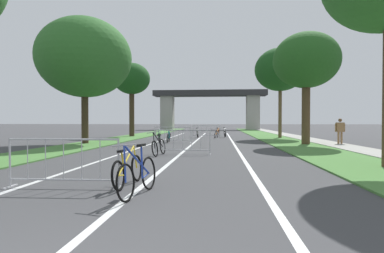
% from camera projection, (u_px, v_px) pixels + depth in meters
% --- Properties ---
extents(grass_verge_left, '(2.88, 60.59, 0.05)m').
position_uv_depth(grass_verge_left, '(131.00, 137.00, 27.08)').
color(grass_verge_left, '#477A38').
rests_on(grass_verge_left, ground).
extents(grass_verge_right, '(2.88, 60.59, 0.05)m').
position_uv_depth(grass_verge_right, '(272.00, 138.00, 25.99)').
color(grass_verge_right, '#477A38').
rests_on(grass_verge_right, ground).
extents(sidewalk_path_right, '(1.70, 60.59, 0.08)m').
position_uv_depth(sidewalk_path_right, '(300.00, 138.00, 25.78)').
color(sidewalk_path_right, '#9E9B93').
rests_on(sidewalk_path_right, ground).
extents(lane_stripe_center, '(0.14, 35.05, 0.01)m').
position_uv_depth(lane_stripe_center, '(193.00, 144.00, 19.30)').
color(lane_stripe_center, silver).
rests_on(lane_stripe_center, ground).
extents(lane_stripe_right_lane, '(0.14, 35.05, 0.01)m').
position_uv_depth(lane_stripe_right_lane, '(234.00, 144.00, 19.07)').
color(lane_stripe_right_lane, silver).
rests_on(lane_stripe_right_lane, ground).
extents(lane_stripe_left_lane, '(0.14, 35.05, 0.01)m').
position_uv_depth(lane_stripe_left_lane, '(153.00, 143.00, 19.53)').
color(lane_stripe_left_lane, silver).
rests_on(lane_stripe_left_lane, ground).
extents(overpass_bridge, '(18.87, 3.31, 6.59)m').
position_uv_depth(overpass_bridge, '(210.00, 103.00, 51.64)').
color(overpass_bridge, '#2D2D30').
rests_on(overpass_bridge, ground).
extents(tree_left_maple_mid, '(5.74, 5.74, 7.78)m').
position_uv_depth(tree_left_maple_mid, '(85.00, 58.00, 18.90)').
color(tree_left_maple_mid, '#3D2D1E').
rests_on(tree_left_maple_mid, ground).
extents(tree_left_oak_near, '(3.34, 3.34, 6.73)m').
position_uv_depth(tree_left_oak_near, '(132.00, 80.00, 27.94)').
color(tree_left_oak_near, '#3D2D1E').
rests_on(tree_left_oak_near, ground).
extents(tree_right_pine_far, '(3.89, 3.89, 6.71)m').
position_uv_depth(tree_right_pine_far, '(306.00, 61.00, 18.24)').
color(tree_right_pine_far, '#4C3823').
rests_on(tree_right_pine_far, ground).
extents(tree_right_oak_mid, '(4.20, 4.20, 7.51)m').
position_uv_depth(tree_right_oak_mid, '(280.00, 70.00, 25.46)').
color(tree_right_oak_mid, brown).
rests_on(tree_right_oak_mid, ground).
extents(crowd_barrier_nearest, '(2.42, 0.51, 1.05)m').
position_uv_depth(crowd_barrier_nearest, '(64.00, 163.00, 6.43)').
color(crowd_barrier_nearest, '#ADADB2').
rests_on(crowd_barrier_nearest, ground).
extents(crowd_barrier_second, '(2.42, 0.50, 1.05)m').
position_uv_depth(crowd_barrier_second, '(183.00, 142.00, 13.09)').
color(crowd_barrier_second, '#ADADB2').
rests_on(crowd_barrier_second, ground).
extents(crowd_barrier_third, '(2.42, 0.49, 1.05)m').
position_uv_depth(crowd_barrier_third, '(172.00, 135.00, 20.04)').
color(crowd_barrier_third, '#ADADB2').
rests_on(crowd_barrier_third, ground).
extents(crowd_barrier_fourth, '(2.42, 0.49, 1.05)m').
position_uv_depth(crowd_barrier_fourth, '(206.00, 131.00, 26.68)').
color(crowd_barrier_fourth, '#ADADB2').
rests_on(crowd_barrier_fourth, ground).
extents(bicycle_orange_0, '(0.69, 1.64, 0.91)m').
position_uv_depth(bicycle_orange_0, '(217.00, 134.00, 26.00)').
color(bicycle_orange_0, black).
rests_on(bicycle_orange_0, ground).
extents(bicycle_teal_1, '(0.53, 1.68, 0.84)m').
position_uv_depth(bicycle_teal_1, '(169.00, 137.00, 20.47)').
color(bicycle_teal_1, black).
rests_on(bicycle_teal_1, ground).
extents(bicycle_green_2, '(0.54, 1.68, 0.89)m').
position_uv_depth(bicycle_green_2, '(159.00, 137.00, 20.58)').
color(bicycle_green_2, black).
rests_on(bicycle_green_2, ground).
extents(bicycle_yellow_3, '(0.43, 1.67, 0.86)m').
position_uv_depth(bicycle_yellow_3, '(128.00, 170.00, 6.68)').
color(bicycle_yellow_3, black).
rests_on(bicycle_yellow_3, ground).
extents(bicycle_black_4, '(0.59, 1.68, 1.03)m').
position_uv_depth(bicycle_black_4, '(159.00, 147.00, 12.59)').
color(bicycle_black_4, black).
rests_on(bicycle_black_4, ground).
extents(bicycle_blue_5, '(0.55, 1.69, 1.02)m').
position_uv_depth(bicycle_blue_5, '(138.00, 175.00, 5.81)').
color(bicycle_blue_5, black).
rests_on(bicycle_blue_5, ground).
extents(bicycle_silver_6, '(0.53, 1.74, 0.91)m').
position_uv_depth(bicycle_silver_6, '(225.00, 133.00, 26.95)').
color(bicycle_silver_6, black).
rests_on(bicycle_silver_6, ground).
extents(bicycle_white_7, '(0.47, 1.59, 0.91)m').
position_uv_depth(bicycle_white_7, '(197.00, 134.00, 26.35)').
color(bicycle_white_7, black).
rests_on(bicycle_white_7, ground).
extents(pedestrian_waiting, '(0.58, 0.27, 1.58)m').
position_uv_depth(pedestrian_waiting, '(340.00, 129.00, 18.17)').
color(pedestrian_waiting, olive).
rests_on(pedestrian_waiting, ground).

